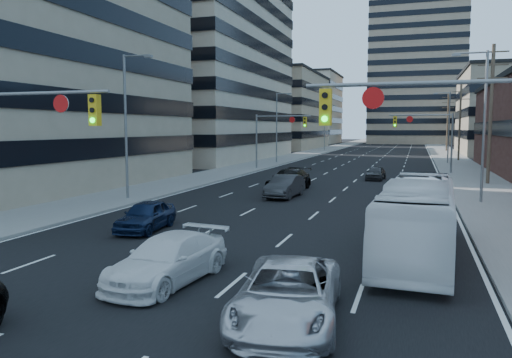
{
  "coord_description": "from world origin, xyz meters",
  "views": [
    {
      "loc": [
        6.77,
        -7.13,
        4.53
      ],
      "look_at": [
        -0.21,
        14.47,
        2.2
      ],
      "focal_mm": 35.0,
      "sensor_mm": 36.0,
      "label": 1
    }
  ],
  "objects_px": {
    "silver_suv": "(288,293)",
    "sedan_blue": "(146,216)",
    "white_van": "(168,259)",
    "transit_bus": "(418,219)"
  },
  "relations": [
    {
      "from": "silver_suv",
      "to": "sedan_blue",
      "type": "xyz_separation_m",
      "value": [
        -8.56,
        8.26,
        -0.03
      ]
    },
    {
      "from": "white_van",
      "to": "transit_bus",
      "type": "xyz_separation_m",
      "value": [
        6.96,
        5.31,
        0.68
      ]
    },
    {
      "from": "silver_suv",
      "to": "sedan_blue",
      "type": "bearing_deg",
      "value": 129.32
    },
    {
      "from": "silver_suv",
      "to": "transit_bus",
      "type": "height_order",
      "value": "transit_bus"
    },
    {
      "from": "white_van",
      "to": "sedan_blue",
      "type": "bearing_deg",
      "value": 131.76
    },
    {
      "from": "transit_bus",
      "to": "silver_suv",
      "type": "bearing_deg",
      "value": -108.79
    },
    {
      "from": "white_van",
      "to": "silver_suv",
      "type": "height_order",
      "value": "silver_suv"
    },
    {
      "from": "transit_bus",
      "to": "sedan_blue",
      "type": "relative_size",
      "value": 2.52
    },
    {
      "from": "silver_suv",
      "to": "sedan_blue",
      "type": "height_order",
      "value": "silver_suv"
    },
    {
      "from": "transit_bus",
      "to": "sedan_blue",
      "type": "bearing_deg",
      "value": 177.53
    }
  ]
}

